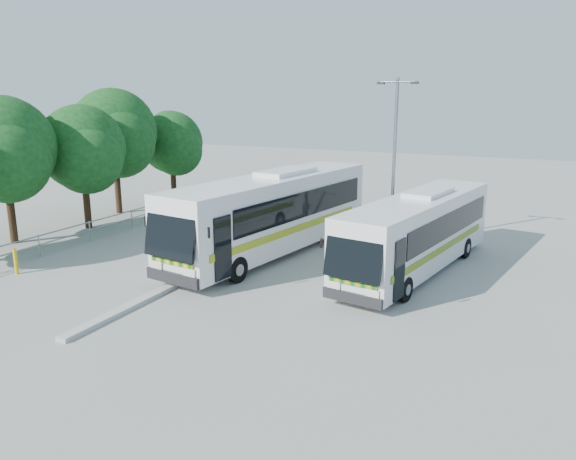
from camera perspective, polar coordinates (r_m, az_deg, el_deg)
The scene contains 11 objects.
ground at distance 20.72m, azimuth -5.34°, elevation -6.15°, with size 100.00×100.00×0.00m, color #989893.
kerb_divider at distance 23.47m, azimuth -7.66°, elevation -3.62°, with size 0.40×16.00×0.15m, color #B2B2AD.
railing at distance 29.52m, azimuth -18.15°, elevation 0.75°, with size 0.06×22.00×1.00m.
tree_far_b at distance 29.33m, azimuth -26.84°, elevation 7.47°, with size 5.33×5.03×6.96m.
tree_far_c at distance 31.24m, azimuth -20.10°, elevation 7.84°, with size 4.97×4.69×6.49m.
tree_far_d at distance 34.67m, azimuth -17.18°, elevation 9.49°, with size 5.62×5.30×7.33m.
tree_far_e at distance 37.74m, azimuth -11.65°, elevation 8.70°, with size 4.54×4.28×5.92m.
coach_main at distance 24.80m, azimuth -1.60°, elevation 1.83°, with size 4.34×12.79×3.48m.
coach_adjacent at distance 22.96m, azimuth 13.03°, elevation -0.15°, with size 3.93×11.10×3.02m.
lamppost at distance 26.50m, azimuth 10.75°, elevation 7.50°, with size 1.88×0.24×7.71m.
bollard at distance 24.81m, azimuth -25.93°, elevation -2.89°, with size 0.14×0.14×1.03m, color #E1B20D.
Camera 1 is at (10.13, -16.65, 7.04)m, focal length 35.00 mm.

